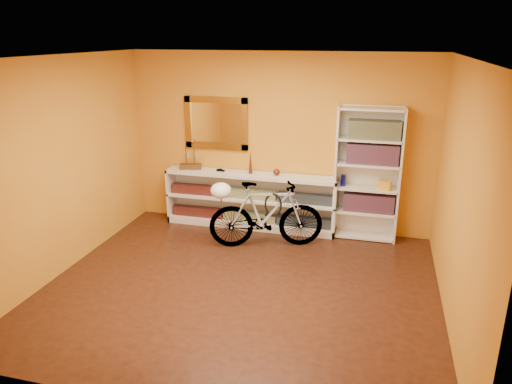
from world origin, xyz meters
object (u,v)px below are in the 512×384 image
(console_unit, at_px, (250,200))
(helmet, at_px, (221,191))
(bookcase, at_px, (367,175))
(bicycle, at_px, (266,215))

(console_unit, height_order, helmet, helmet)
(bookcase, distance_m, helmet, 2.06)
(bookcase, height_order, bicycle, bookcase)
(bicycle, relative_size, helmet, 5.58)
(console_unit, height_order, bookcase, bookcase)
(console_unit, bearing_deg, bicycle, -57.52)
(helmet, bearing_deg, bookcase, 24.29)
(bookcase, relative_size, helmet, 6.63)
(bookcase, bearing_deg, console_unit, -179.16)
(console_unit, height_order, bicycle, bicycle)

